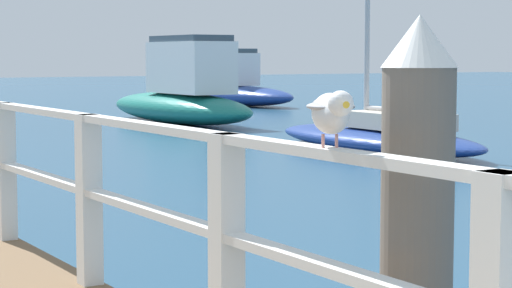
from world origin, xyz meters
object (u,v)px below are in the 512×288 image
(boat_1, at_px, (234,87))
(boat_4, at_px, (378,135))
(seagull_foreground, at_px, (331,111))
(boat_0, at_px, (182,95))
(dock_piling_near, at_px, (416,267))

(boat_1, distance_m, boat_4, 17.33)
(seagull_foreground, relative_size, boat_4, 0.06)
(boat_4, bearing_deg, seagull_foreground, -127.65)
(boat_0, bearing_deg, boat_4, 87.52)
(boat_1, bearing_deg, seagull_foreground, -125.86)
(seagull_foreground, xyz_separation_m, boat_0, (9.49, 19.79, -0.82))
(boat_1, bearing_deg, boat_4, -117.59)
(dock_piling_near, relative_size, boat_4, 0.26)
(dock_piling_near, xyz_separation_m, boat_1, (15.10, 27.45, -0.30))
(dock_piling_near, distance_m, boat_4, 14.36)
(boat_1, height_order, boat_4, boat_4)
(boat_0, xyz_separation_m, boat_1, (6.00, 7.62, -0.09))
(dock_piling_near, distance_m, seagull_foreground, 0.72)
(boat_1, xyz_separation_m, boat_4, (-6.26, -16.15, -0.36))
(dock_piling_near, height_order, boat_0, boat_0)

